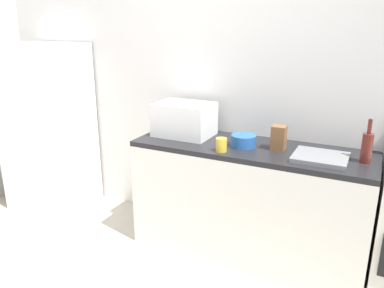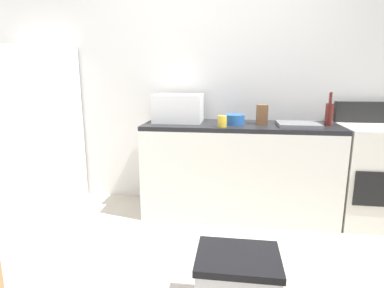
{
  "view_description": "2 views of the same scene",
  "coord_description": "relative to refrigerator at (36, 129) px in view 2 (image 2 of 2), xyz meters",
  "views": [
    {
      "loc": [
        1.12,
        -1.47,
        1.79
      ],
      "look_at": [
        -0.03,
        0.87,
        0.97
      ],
      "focal_mm": 35.81,
      "sensor_mm": 36.0,
      "label": 1
    },
    {
      "loc": [
        0.25,
        -1.75,
        1.34
      ],
      "look_at": [
        -0.11,
        0.87,
        0.77
      ],
      "focal_mm": 29.24,
      "sensor_mm": 36.0,
      "label": 2
    }
  ],
  "objects": [
    {
      "name": "wall_back",
      "position": [
        1.75,
        0.4,
        0.49
      ],
      "size": [
        5.0,
        0.1,
        2.6
      ],
      "primitive_type": "cube",
      "color": "silver",
      "rests_on": "ground_plane"
    },
    {
      "name": "coffee_mug",
      "position": [
        1.89,
        -0.16,
        0.14
      ],
      "size": [
        0.08,
        0.08,
        0.1
      ],
      "primitive_type": "cylinder",
      "color": "gold",
      "rests_on": "kitchen_counter"
    },
    {
      "name": "stove_oven",
      "position": [
        3.27,
        0.06,
        -0.34
      ],
      "size": [
        0.6,
        0.61,
        1.1
      ],
      "color": "silver",
      "rests_on": "ground_plane"
    },
    {
      "name": "wine_bottle",
      "position": [
        2.84,
        0.05,
        0.2
      ],
      "size": [
        0.07,
        0.07,
        0.3
      ],
      "color": "#591E19",
      "rests_on": "kitchen_counter"
    },
    {
      "name": "refrigerator",
      "position": [
        0.0,
        0.0,
        0.0
      ],
      "size": [
        0.68,
        0.66,
        1.62
      ],
      "primitive_type": "cube",
      "color": "white",
      "rests_on": "ground_plane"
    },
    {
      "name": "mixing_bowl",
      "position": [
        2.0,
        0.02,
        0.14
      ],
      "size": [
        0.19,
        0.19,
        0.09
      ],
      "primitive_type": "cylinder",
      "color": "#2659A5",
      "rests_on": "kitchen_counter"
    },
    {
      "name": "kitchen_counter",
      "position": [
        2.05,
        0.05,
        -0.36
      ],
      "size": [
        1.8,
        0.6,
        0.9
      ],
      "color": "silver",
      "rests_on": "ground_plane"
    },
    {
      "name": "sink_basin",
      "position": [
        2.57,
        -0.02,
        0.11
      ],
      "size": [
        0.36,
        0.32,
        0.03
      ],
      "primitive_type": "cube",
      "color": "slate",
      "rests_on": "kitchen_counter"
    },
    {
      "name": "knife_block",
      "position": [
        2.25,
        0.07,
        0.18
      ],
      "size": [
        0.1,
        0.1,
        0.18
      ],
      "primitive_type": "cube",
      "color": "brown",
      "rests_on": "kitchen_counter"
    },
    {
      "name": "storage_bin",
      "position": [
        2.04,
        -1.33,
        -0.62
      ],
      "size": [
        0.46,
        0.36,
        0.38
      ],
      "color": "silver",
      "rests_on": "ground_plane"
    },
    {
      "name": "microwave",
      "position": [
        1.46,
        0.1,
        0.23
      ],
      "size": [
        0.46,
        0.34,
        0.27
      ],
      "primitive_type": "cube",
      "color": "white",
      "rests_on": "kitchen_counter"
    }
  ]
}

